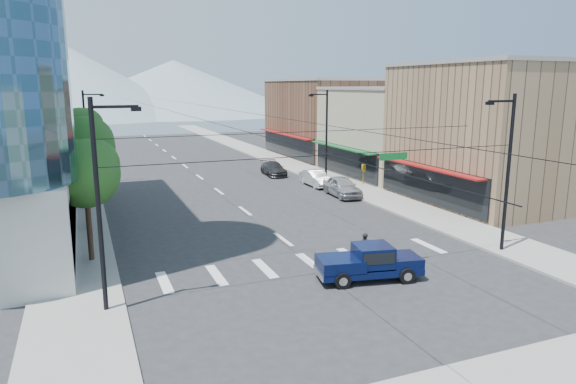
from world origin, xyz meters
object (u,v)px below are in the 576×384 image
Objects in this scene: parked_car_far at (273,169)px; pickup_truck at (369,262)px; parked_car_near at (342,187)px; pedestrian at (365,248)px; parked_car_mid at (316,178)px.

pickup_truck is at bearing -97.06° from parked_car_far.
parked_car_far is at bearing 89.09° from pickup_truck.
parked_car_near reaches higher than parked_car_far.
parked_car_mid is (6.75, 20.72, -0.10)m from pedestrian.
pickup_truck is at bearing -109.87° from parked_car_mid.
pedestrian is 0.35× the size of parked_car_far.
pickup_truck reaches higher than parked_car_mid.
pedestrian reaches higher than parked_car_mid.
parked_car_mid reaches higher than parked_car_far.
parked_car_mid is at bearing 81.82° from pickup_truck.
pickup_truck reaches higher than parked_car_near.
parked_car_near is at bearing -89.32° from parked_car_mid.
pedestrian reaches higher than parked_car_far.
parked_car_mid is (-0.15, 5.06, -0.11)m from parked_car_near.
parked_car_near is at bearing -42.47° from pedestrian.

